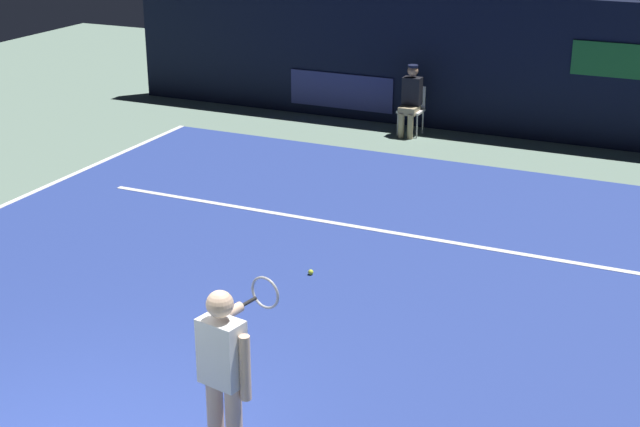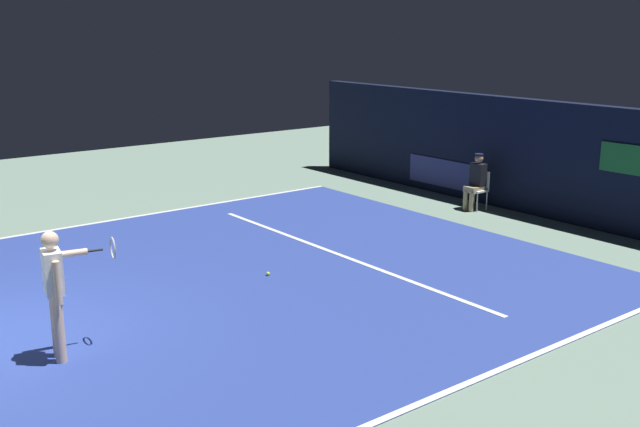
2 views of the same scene
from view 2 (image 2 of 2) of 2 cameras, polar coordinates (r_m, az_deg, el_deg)
ground_plane at (r=13.10m, az=-5.07°, el=-4.68°), size 29.23×29.23×0.00m
court_surface at (r=13.10m, az=-5.07°, el=-4.65°), size 10.15×10.81×0.01m
line_sideline_left at (r=9.57m, az=11.87°, el=-12.23°), size 0.10×10.81×0.01m
line_sideline_right at (r=17.37m, az=-14.10°, el=-0.26°), size 0.10×10.81×0.01m
line_service at (r=14.15m, az=1.38°, el=-3.12°), size 7.91×0.10×0.01m
back_wall at (r=17.82m, az=15.49°, el=4.22°), size 14.21×0.33×2.60m
tennis_player at (r=10.11m, az=-19.42°, el=-5.32°), size 0.51×1.01×1.73m
line_judge_on_chair at (r=17.83m, az=11.81°, el=2.45°), size 0.44×0.53×1.32m
tennis_ball at (r=13.00m, az=-3.98°, el=-4.60°), size 0.07×0.07×0.07m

